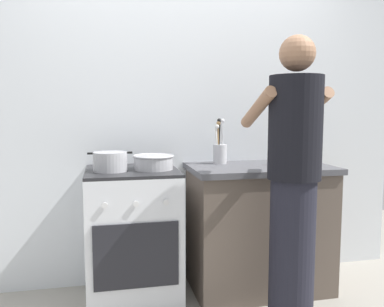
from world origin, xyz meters
name	(u,v)px	position (x,y,z in m)	size (l,w,h in m)	color
ground	(189,305)	(0.00, 0.00, 0.00)	(6.00, 6.00, 0.00)	gray
back_wall	(201,115)	(0.20, 0.50, 1.25)	(3.20, 0.10, 2.50)	silver
countertop	(259,227)	(0.55, 0.15, 0.45)	(1.00, 0.60, 0.90)	brown
stove_range	(133,236)	(-0.35, 0.15, 0.45)	(0.60, 0.62, 0.90)	silver
pot	(110,162)	(-0.49, 0.10, 0.96)	(0.28, 0.22, 0.12)	#B2B2B7
mixing_bowl	(153,162)	(-0.21, 0.12, 0.95)	(0.27, 0.27, 0.10)	#B7B7BC
utensil_crock	(220,151)	(0.30, 0.31, 1.00)	(0.10, 0.10, 0.33)	silver
oil_bottle	(288,153)	(0.76, 0.13, 0.99)	(0.06, 0.06, 0.21)	gold
person	(293,186)	(0.52, -0.41, 0.86)	(0.41, 0.50, 1.70)	black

